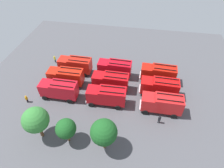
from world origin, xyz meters
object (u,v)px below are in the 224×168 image
fire_truck_7 (107,95)px  firefighter_0 (27,99)px  tree_0 (104,132)px  tree_1 (66,129)px  firefighter_2 (159,119)px  fire_truck_1 (115,68)px  fire_truck_2 (75,65)px  fire_truck_0 (158,73)px  fire_truck_8 (59,89)px  fire_truck_5 (66,76)px  traffic_cone_0 (91,67)px  fire_truck_3 (160,87)px  fire_truck_4 (111,81)px  tree_2 (36,120)px  firefighter_4 (107,66)px  fire_truck_6 (162,103)px  firefighter_1 (55,59)px  firefighter_3 (50,71)px

fire_truck_7 → firefighter_0: (14.82, 2.21, -1.26)m
tree_0 → tree_1: 5.82m
firefighter_0 → firefighter_2: 24.38m
fire_truck_1 → fire_truck_2: (8.60, 0.36, 0.00)m
fire_truck_0 → fire_truck_8: 20.04m
fire_truck_5 → fire_truck_8: 3.76m
fire_truck_0 → traffic_cone_0: 15.16m
fire_truck_8 → tree_0: 13.75m
tree_1 → fire_truck_3: bearing=-137.9°
fire_truck_0 → fire_truck_8: size_ratio=1.01×
traffic_cone_0 → firefighter_2: bearing=140.4°
fire_truck_4 → fire_truck_0: bearing=-155.9°
fire_truck_4 → firefighter_2: fire_truck_4 is taller
tree_2 → traffic_cone_0: tree_2 is taller
fire_truck_5 → tree_2: tree_2 is taller
fire_truck_4 → fire_truck_7: size_ratio=0.99×
fire_truck_7 → firefighter_0: fire_truck_7 is taller
fire_truck_2 → fire_truck_3: bearing=168.5°
fire_truck_5 → firefighter_4: 9.64m
fire_truck_6 → fire_truck_7: bearing=-0.6°
fire_truck_3 → fire_truck_6: (-0.37, 4.14, 0.00)m
fire_truck_5 → fire_truck_8: size_ratio=1.00×
fire_truck_3 → firefighter_1: size_ratio=4.38×
firefighter_2 → fire_truck_6: bearing=13.8°
fire_truck_3 → firefighter_2: fire_truck_3 is taller
firefighter_2 → firefighter_4: bearing=61.3°
fire_truck_5 → fire_truck_6: bearing=167.7°
firefighter_0 → tree_0: bearing=-21.8°
firefighter_0 → firefighter_2: bearing=-1.2°
fire_truck_5 → firefighter_2: (-18.63, 6.62, -1.15)m
fire_truck_1 → fire_truck_2: bearing=4.0°
firefighter_3 → tree_2: bearing=23.5°
firefighter_0 → firefighter_1: size_ratio=0.97×
firefighter_0 → firefighter_3: 8.35m
firefighter_0 → firefighter_1: bearing=89.0°
fire_truck_0 → fire_truck_1: 9.11m
fire_truck_1 → fire_truck_8: size_ratio=1.01×
fire_truck_8 → firefighter_1: (5.46, -10.59, -1.23)m
fire_truck_4 → traffic_cone_0: bearing=-45.1°
fire_truck_6 → firefighter_0: (24.64, 2.04, -1.26)m
firefighter_4 → tree_2: 20.12m
fire_truck_2 → fire_truck_7: same height
fire_truck_8 → firefighter_2: (-18.63, 2.86, -1.15)m
fire_truck_2 → fire_truck_8: same height
tree_0 → firefighter_1: bearing=-50.7°
fire_truck_1 → firefighter_1: bearing=-7.9°
fire_truck_3 → fire_truck_5: 18.54m
firefighter_3 → firefighter_0: bearing=-2.5°
fire_truck_8 → tree_1: size_ratio=1.51×
firefighter_3 → traffic_cone_0: bearing=120.4°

